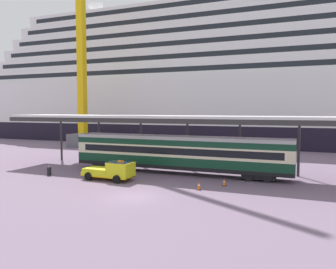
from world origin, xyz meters
TOP-DOWN VIEW (x-y plane):
  - ground_plane at (0.00, 0.00)m, footprint 400.00×400.00m
  - cruise_ship at (-3.64, 51.92)m, footprint 123.22×31.56m
  - platform_canopy at (-0.13, 10.91)m, footprint 42.70×6.24m
  - train_carriage at (-0.13, 10.45)m, footprint 23.98×2.81m
  - service_truck at (-4.90, 4.78)m, footprint 5.29×2.45m
  - traffic_cone_near at (4.11, 4.19)m, footprint 0.36×0.36m
  - traffic_cone_mid at (5.84, 6.48)m, footprint 0.36×0.36m
  - dockside_crane at (-24.99, 28.82)m, footprint 15.62×4.40m
  - quay_bollard at (-12.48, 4.43)m, footprint 0.48×0.48m

SIDE VIEW (x-z plane):
  - ground_plane at x=0.00m, z-range 0.00..0.00m
  - traffic_cone_mid at x=5.84m, z-range -0.01..0.71m
  - traffic_cone_near at x=4.11m, z-range -0.01..0.72m
  - quay_bollard at x=-12.48m, z-range 0.04..1.00m
  - service_truck at x=-4.90m, z-range -0.02..2.00m
  - train_carriage at x=-0.13m, z-range 0.26..4.37m
  - platform_canopy at x=-0.13m, z-range 2.86..9.17m
  - cruise_ship at x=-3.64m, z-range -6.23..32.28m
  - dockside_crane at x=-24.99m, z-range -11.36..44.18m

